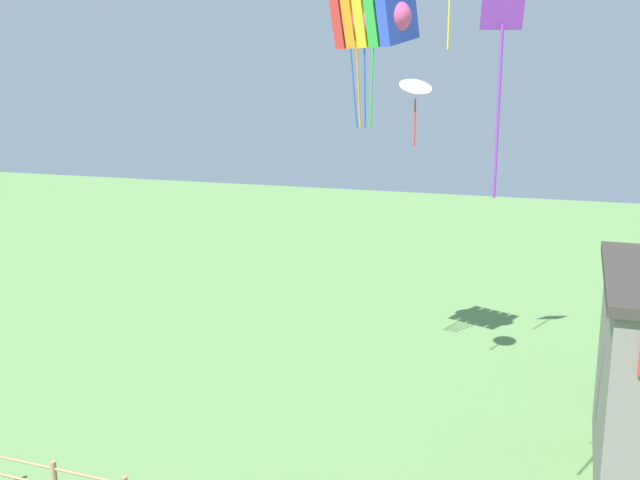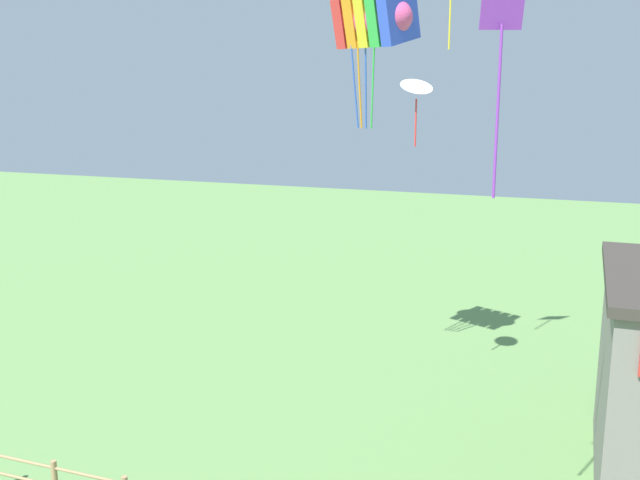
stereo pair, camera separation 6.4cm
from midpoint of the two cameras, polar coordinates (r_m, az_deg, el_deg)
kite_rainbow_parafoil at (r=22.79m, az=4.53°, el=17.21°), size 3.11×2.64×4.20m
kite_purple_streamer at (r=12.49m, az=14.46°, el=15.37°), size 0.74×0.48×3.75m
kite_white_delta at (r=20.98m, az=7.83°, el=12.02°), size 1.28×1.26×1.99m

